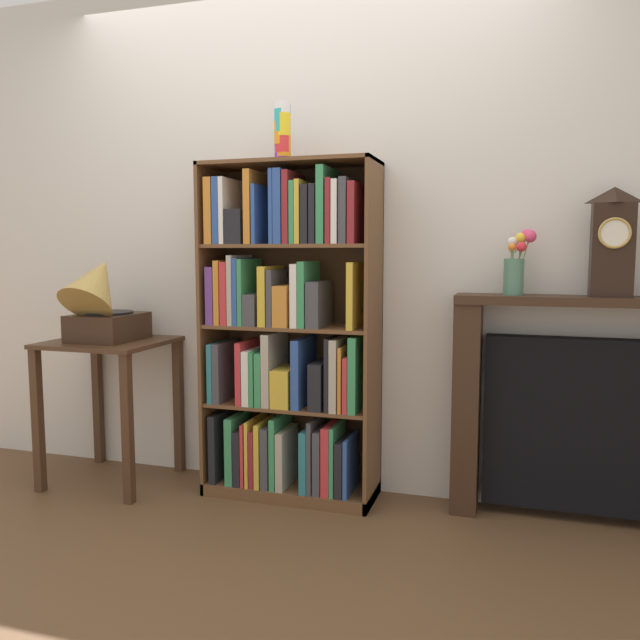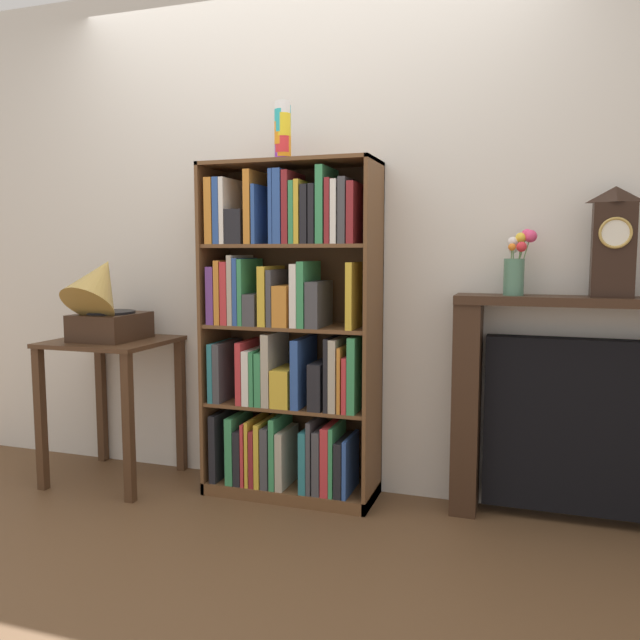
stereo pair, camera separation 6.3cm
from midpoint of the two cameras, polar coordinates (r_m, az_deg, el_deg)
The scene contains 9 objects.
ground_plane at distance 3.23m, azimuth -2.87°, elevation -16.22°, with size 8.21×6.40×0.02m, color brown.
wall_back at distance 3.24m, azimuth 2.77°, elevation 7.62°, with size 5.21×0.08×2.60m, color silver.
bookshelf at distance 3.13m, azimuth -2.36°, elevation -1.87°, with size 0.85×0.33×1.64m.
cup_stack at distance 3.13m, azimuth -2.75°, elevation 16.50°, with size 0.08×0.08×0.27m.
side_table_left at distance 3.54m, azimuth -17.59°, elevation -4.56°, with size 0.59×0.55×0.76m.
gramophone at distance 3.45m, azimuth -18.31°, elevation 1.64°, with size 0.30×0.46×0.50m.
fireplace_mantel at distance 3.09m, azimuth 23.82°, elevation -7.76°, with size 1.22×0.21×1.02m.
mantel_clock at distance 2.99m, azimuth 25.32°, elevation 6.33°, with size 0.17×0.11×0.47m.
flower_vase at distance 2.98m, azimuth 17.75°, elevation 4.73°, with size 0.14×0.12×0.29m.
Camera 2 is at (1.12, -2.77, 1.22)m, focal length 35.79 mm.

